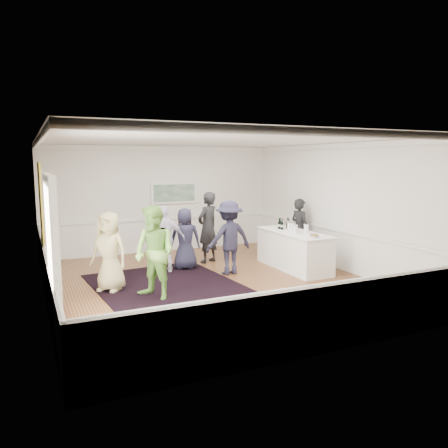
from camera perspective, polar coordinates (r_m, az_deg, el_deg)
name	(u,v)px	position (r m, az deg, el deg)	size (l,w,h in m)	color
floor	(213,284)	(9.96, -1.43, -7.78)	(8.00, 8.00, 0.00)	brown
ceiling	(213,140)	(9.59, -1.50, 10.94)	(7.00, 8.00, 0.02)	white
wall_left	(42,223)	(8.88, -22.70, 0.17)	(0.02, 8.00, 3.20)	white
wall_right	(339,207)	(11.47, 14.84, 2.22)	(0.02, 8.00, 3.20)	white
wall_back	(161,199)	(13.40, -8.22, 3.24)	(7.00, 0.02, 3.20)	white
wall_front	(326,245)	(6.21, 13.22, -2.64)	(7.00, 0.02, 3.20)	white
wainscoting	(213,262)	(9.84, -1.44, -4.98)	(7.00, 8.00, 1.00)	white
mirror	(41,206)	(10.16, -22.76, 2.24)	(0.05, 1.25, 1.85)	gold
doorway	(52,251)	(7.04, -21.60, -3.25)	(0.10, 1.78, 2.56)	white
landscape_painting	(174,193)	(13.45, -6.53, 4.06)	(1.44, 0.06, 0.66)	white
area_rug	(169,287)	(9.74, -7.18, -8.16)	(2.97, 3.89, 0.02)	black
serving_table	(294,250)	(11.34, 9.09, -3.39)	(0.90, 2.37, 0.96)	white
bartender	(300,229)	(12.41, 9.85, -0.64)	(0.63, 0.41, 1.72)	black
guest_tan	(109,252)	(9.55, -14.77, -3.51)	(0.83, 0.54, 1.70)	tan
guest_green	(155,252)	(8.81, -9.06, -3.69)	(0.92, 0.71, 1.89)	#76B648
guest_lilac	(165,239)	(10.89, -7.69, -1.96)	(0.98, 0.41, 1.67)	silver
guest_dark_a	(229,238)	(10.60, 0.66, -1.79)	(1.16, 0.67, 1.80)	#1F1E32
guest_dark_b	(208,227)	(11.83, -2.14, -0.45)	(0.70, 0.46, 1.92)	black
guest_navy	(185,239)	(11.15, -5.10, -1.91)	(0.77, 0.50, 1.58)	#1F1E32
wine_bottles	(284,223)	(11.66, 7.79, 0.11)	(0.31, 0.28, 0.31)	black
juice_pitchers	(298,228)	(11.03, 9.62, -0.58)	(0.40, 0.38, 0.24)	#6ABA42
ice_bucket	(290,226)	(11.42, 8.59, -0.28)	(0.26, 0.26, 0.24)	silver
nut_bowl	(314,236)	(10.48, 11.69, -1.56)	(0.25, 0.25, 0.08)	white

